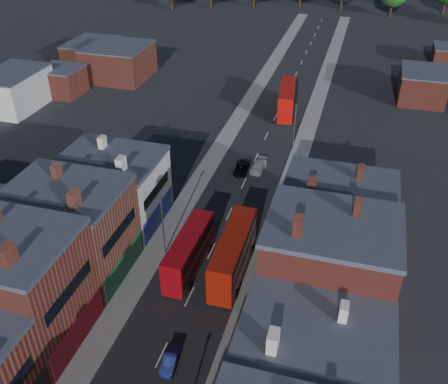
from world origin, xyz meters
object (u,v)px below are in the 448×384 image
Objects in this scene: bus_2 at (287,99)px; car_3 at (259,166)px; car_1 at (170,360)px; car_2 at (241,168)px; ped_3 at (230,374)px; bus_1 at (233,253)px; bus_0 at (189,251)px.

car_3 is at bearing -98.04° from bus_2.
car_1 reaches higher than car_2.
ped_3 is at bearing -9.35° from car_1.
bus_1 is 6.20× the size of ped_3.
car_3 is at bearing 94.85° from bus_1.
car_3 is 37.89m from ped_3.
bus_0 is 2.50× the size of car_2.
bus_2 reaches higher than car_1.
car_2 is at bearing 90.47° from bus_0.
car_3 is 2.28× the size of ped_3.
bus_1 is at bearing 7.24° from ped_3.
car_1 is 37.16m from car_3.
bus_1 reaches higher than ped_3.
bus_2 is 3.36× the size of car_1.
ped_3 reaches higher than car_1.
bus_1 is 3.28× the size of car_1.
car_2 is 2.24× the size of ped_3.
ped_3 is (5.84, -0.28, 0.48)m from car_1.
bus_0 is 15.94m from ped_3.
bus_1 is at bearing 73.93° from car_1.
bus_1 is at bearing -81.73° from car_2.
car_1 is at bearing -77.13° from bus_0.
car_3 is (0.00, 37.16, 0.04)m from car_1.
ped_3 reaches higher than car_2.
bus_1 reaches higher than bus_0.
bus_0 is 0.90× the size of bus_1.
bus_0 is 5.06m from bus_1.
bus_2 is at bearing 79.62° from car_2.
bus_0 is at bearing -172.59° from bus_1.
bus_2 is 59.75m from ped_3.
car_1 is at bearing -89.95° from car_2.
bus_1 is 45.41m from bus_2.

